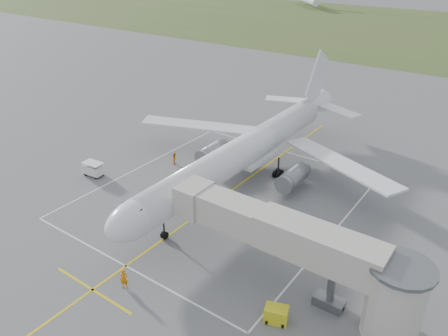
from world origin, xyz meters
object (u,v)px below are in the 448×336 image
Objects in this scene: airliner at (245,151)px; ramp_worker_wing at (175,158)px; jet_bridge at (309,252)px; baggage_cart at (93,169)px; ramp_worker_nose at (124,279)px; gpu_unit at (276,314)px.

airliner is 27.97× the size of ramp_worker_wing.
jet_bridge is at bearing -156.99° from ramp_worker_wing.
baggage_cart is (-32.98, 3.94, -3.78)m from jet_bridge.
ramp_worker_nose is at bearing -84.69° from airliner.
jet_bridge is 33.43m from baggage_cart.
ramp_worker_wing is (6.48, 8.97, -0.13)m from baggage_cart.
jet_bridge is 5.77m from gpu_unit.
ramp_worker_nose is at bearing -147.81° from jet_bridge.
jet_bridge is at bearing 63.10° from gpu_unit.
ramp_worker_nose is (-13.04, -4.49, 0.28)m from gpu_unit.
baggage_cart is at bearing 103.13° from ramp_worker_wing.
gpu_unit is 31.00m from ramp_worker_wing.
ramp_worker_wing is at bearing 49.54° from baggage_cart.
airliner reaches higher than baggage_cart.
ramp_worker_wing is (-25.93, 16.98, 0.14)m from gpu_unit.
baggage_cart is at bearing 114.41° from ramp_worker_nose.
airliner reaches higher than ramp_worker_wing.
ramp_worker_nose reaches higher than gpu_unit.
gpu_unit is 0.77× the size of baggage_cart.
jet_bridge reaches higher than ramp_worker_nose.
airliner reaches higher than ramp_worker_nose.
ramp_worker_nose is (2.12, -22.81, -3.41)m from airliner.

